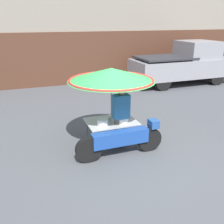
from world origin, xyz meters
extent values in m
plane|color=#4C4F54|center=(0.00, 0.00, 0.00)|extent=(36.00, 36.00, 0.00)
cube|color=gray|center=(0.00, 8.24, 2.23)|extent=(28.00, 2.00, 4.46)
cube|color=#563323|center=(0.00, 7.21, 1.20)|extent=(23.80, 0.06, 2.40)
cylinder|color=black|center=(0.48, 0.22, 0.29)|extent=(0.57, 0.14, 0.57)
cylinder|color=black|center=(-0.99, 0.22, 0.29)|extent=(0.57, 0.14, 0.57)
cube|color=#1E479E|center=(-0.25, 0.22, 0.45)|extent=(1.30, 0.24, 0.32)
cube|color=#234C93|center=(0.57, 0.22, 0.67)|extent=(0.20, 0.24, 0.18)
cylinder|color=black|center=(-0.25, 1.07, 0.26)|extent=(0.52, 0.14, 0.52)
cylinder|color=#515156|center=(0.26, 0.44, 0.30)|extent=(0.03, 0.03, 0.60)
cylinder|color=#515156|center=(0.26, 1.18, 0.30)|extent=(0.03, 0.03, 0.60)
cylinder|color=#515156|center=(-0.76, 0.44, 0.30)|extent=(0.03, 0.03, 0.60)
cylinder|color=#515156|center=(-0.76, 1.18, 0.30)|extent=(0.03, 0.03, 0.60)
cube|color=#B2B2B7|center=(-0.25, 0.81, 0.61)|extent=(1.19, 0.87, 0.02)
cylinder|color=#B2B2B7|center=(-0.25, 0.81, 1.11)|extent=(0.03, 0.03, 0.99)
cone|color=green|center=(-0.25, 0.81, 1.75)|extent=(1.99, 1.99, 0.29)
torus|color=red|center=(-0.25, 0.81, 1.63)|extent=(1.94, 1.94, 0.05)
cylinder|color=silver|center=(-0.52, 0.66, 0.69)|extent=(0.26, 0.26, 0.15)
cylinder|color=silver|center=(-0.04, 0.68, 0.73)|extent=(0.33, 0.33, 0.22)
cylinder|color=#B7B7BC|center=(-0.31, 0.99, 0.65)|extent=(0.20, 0.20, 0.06)
cylinder|color=#4C473D|center=(-0.17, 0.62, 0.37)|extent=(0.14, 0.14, 0.75)
cylinder|color=#4C473D|center=(0.01, 0.62, 0.37)|extent=(0.14, 0.14, 0.75)
cube|color=teal|center=(-0.08, 0.62, 1.03)|extent=(0.38, 0.22, 0.56)
sphere|color=tan|center=(-0.08, 0.62, 1.41)|extent=(0.20, 0.20, 0.20)
cylinder|color=black|center=(6.47, 4.77, 0.37)|extent=(0.74, 0.24, 0.74)
cylinder|color=black|center=(6.47, 6.32, 0.37)|extent=(0.74, 0.24, 0.74)
cylinder|color=black|center=(3.58, 4.77, 0.37)|extent=(0.74, 0.24, 0.74)
cylinder|color=black|center=(3.58, 6.32, 0.37)|extent=(0.74, 0.24, 0.74)
cube|color=#939399|center=(5.02, 5.55, 0.78)|extent=(4.83, 1.82, 0.83)
cube|color=#939399|center=(5.80, 5.55, 1.59)|extent=(1.64, 1.67, 0.78)
cube|color=#2D2D33|center=(4.06, 5.55, 1.30)|extent=(2.51, 1.74, 0.08)
camera|label=1|loc=(-2.15, -4.40, 2.91)|focal=40.00mm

